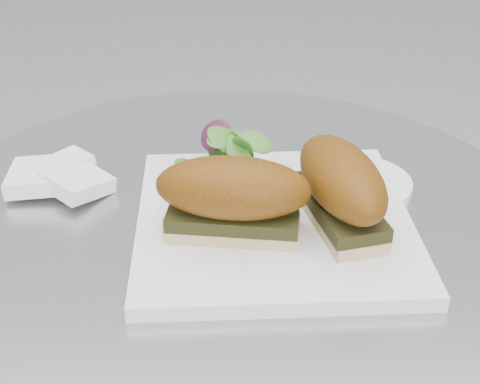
% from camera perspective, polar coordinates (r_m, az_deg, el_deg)
% --- Properties ---
extents(table, '(0.70, 0.70, 0.73)m').
position_cam_1_polar(table, '(0.86, -0.76, -15.90)').
color(table, '#ADB0B5').
rests_on(table, ground).
extents(plate, '(0.28, 0.28, 0.02)m').
position_cam_1_polar(plate, '(0.69, 2.88, -2.51)').
color(plate, white).
rests_on(plate, table).
extents(sandwich_left, '(0.16, 0.09, 0.08)m').
position_cam_1_polar(sandwich_left, '(0.63, -0.59, -0.35)').
color(sandwich_left, tan).
rests_on(sandwich_left, plate).
extents(sandwich_right, '(0.10, 0.16, 0.08)m').
position_cam_1_polar(sandwich_right, '(0.66, 8.61, 0.55)').
color(sandwich_right, tan).
rests_on(sandwich_right, plate).
extents(salad, '(0.10, 0.10, 0.05)m').
position_cam_1_polar(salad, '(0.74, -0.12, 3.01)').
color(salad, '#4A872C').
rests_on(salad, plate).
extents(napkin, '(0.13, 0.13, 0.02)m').
position_cam_1_polar(napkin, '(0.78, -14.99, 0.77)').
color(napkin, white).
rests_on(napkin, table).
extents(saucer, '(0.12, 0.12, 0.01)m').
position_cam_1_polar(saucer, '(0.77, 9.96, 0.69)').
color(saucer, white).
rests_on(saucer, table).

